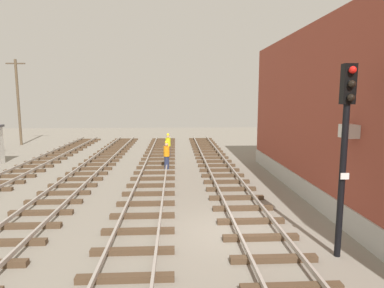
{
  "coord_description": "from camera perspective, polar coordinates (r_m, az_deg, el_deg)",
  "views": [
    {
      "loc": [
        -1.97,
        -10.77,
        4.63
      ],
      "look_at": [
        -1.03,
        7.57,
        2.02
      ],
      "focal_mm": 30.66,
      "sensor_mm": 36.0,
      "label": 1
    }
  ],
  "objects": [
    {
      "name": "utility_pole_far",
      "position": [
        36.21,
        -27.99,
        6.66
      ],
      "size": [
        1.8,
        0.24,
        8.25
      ],
      "color": "brown",
      "rests_on": "ground"
    },
    {
      "name": "signal_mast",
      "position": [
        10.11,
        25.06,
        0.74
      ],
      "size": [
        0.36,
        0.4,
        5.55
      ],
      "color": "black",
      "rests_on": "ground"
    },
    {
      "name": "track_near_building",
      "position": [
        12.0,
        10.96,
        -14.12
      ],
      "size": [
        2.5,
        51.64,
        0.32
      ],
      "color": "#4C3826",
      "rests_on": "ground"
    },
    {
      "name": "track_worker_distant",
      "position": [
        25.7,
        -4.19,
        -0.22
      ],
      "size": [
        0.4,
        0.4,
        1.87
      ],
      "color": "#262D4C",
      "rests_on": "ground"
    },
    {
      "name": "track_far",
      "position": [
        12.85,
        -28.2,
        -13.44
      ],
      "size": [
        2.5,
        51.64,
        0.32
      ],
      "color": "#4C3826",
      "rests_on": "ground"
    },
    {
      "name": "ground_plane",
      "position": [
        11.89,
        7.09,
        -14.91
      ],
      "size": [
        80.0,
        80.0,
        0.0
      ],
      "primitive_type": "plane",
      "color": "gray"
    },
    {
      "name": "track_centre",
      "position": [
        11.75,
        -9.35,
        -14.57
      ],
      "size": [
        2.5,
        51.64,
        0.32
      ],
      "color": "#4C3826",
      "rests_on": "ground"
    },
    {
      "name": "brick_building",
      "position": [
        16.04,
        30.11,
        4.45
      ],
      "size": [
        6.01,
        19.88,
        7.85
      ],
      "color": "brown",
      "rests_on": "ground"
    },
    {
      "name": "track_worker_foreground",
      "position": [
        21.37,
        -4.44,
        -1.91
      ],
      "size": [
        0.4,
        0.4,
        1.87
      ],
      "color": "#262D4C",
      "rests_on": "ground"
    }
  ]
}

